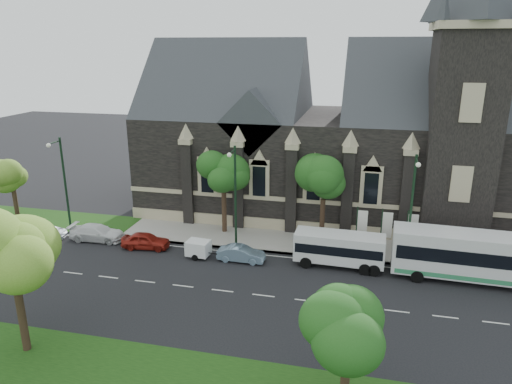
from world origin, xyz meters
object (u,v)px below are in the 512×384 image
(tree_park_east, at_px, (353,323))
(car_far_white, at_px, (97,233))
(tour_coach, at_px, (483,257))
(tree_walk_far, at_px, (14,172))
(tree_walk_left, at_px, (226,173))
(shuttle_bus, at_px, (340,248))
(banner_flag_center, at_px, (385,227))
(box_trailer, at_px, (198,248))
(tree_park_near, at_px, (17,245))
(banner_flag_right, at_px, (410,229))
(tree_walk_right, at_px, (327,178))
(car_far_red, at_px, (146,241))
(street_lamp_mid, at_px, (235,192))
(sedan, at_px, (241,254))
(street_lamp_near, at_px, (412,205))
(banner_flag_left, at_px, (360,225))
(car_far_grey, at_px, (45,232))
(street_lamp_far, at_px, (63,180))

(tree_park_east, relative_size, car_far_white, 1.28)
(tour_coach, bearing_deg, tree_walk_far, 176.24)
(tree_walk_far, distance_m, car_far_white, 12.55)
(tree_walk_left, bearing_deg, shuttle_bus, -24.22)
(banner_flag_center, height_order, tour_coach, banner_flag_center)
(tree_walk_far, distance_m, box_trailer, 22.25)
(tree_park_near, bearing_deg, banner_flag_right, 38.86)
(shuttle_bus, relative_size, box_trailer, 2.58)
(tree_walk_right, relative_size, car_far_red, 1.90)
(banner_flag_center, bearing_deg, tour_coach, -26.44)
(tree_walk_left, relative_size, street_lamp_mid, 0.85)
(tree_park_near, xyz_separation_m, car_far_white, (-4.81, 14.97, -5.70))
(shuttle_bus, bearing_deg, tree_park_east, -83.06)
(banner_flag_center, height_order, car_far_white, banner_flag_center)
(tree_park_east, bearing_deg, tree_park_near, 178.23)
(tree_walk_left, xyz_separation_m, sedan, (2.86, -5.70, -5.10))
(tree_walk_left, bearing_deg, banner_flag_center, -6.89)
(tree_park_near, xyz_separation_m, tree_walk_far, (-16.05, 18.95, -1.80))
(tree_park_east, xyz_separation_m, tour_coach, (8.95, 14.92, -2.61))
(tree_park_near, relative_size, street_lamp_mid, 0.95)
(banner_flag_center, height_order, sedan, banner_flag_center)
(street_lamp_mid, bearing_deg, street_lamp_near, 0.00)
(tree_park_east, xyz_separation_m, tree_walk_right, (-2.96, 20.04, 1.20))
(box_trailer, bearing_deg, shuttle_bus, 10.11)
(tree_walk_far, relative_size, sedan, 1.63)
(tree_walk_right, relative_size, box_trailer, 2.86)
(tree_walk_right, relative_size, banner_flag_right, 1.95)
(tree_park_east, relative_size, banner_flag_left, 1.57)
(banner_flag_right, distance_m, car_far_white, 27.06)
(tree_walk_far, height_order, car_far_white, tree_walk_far)
(tour_coach, distance_m, car_far_white, 31.73)
(shuttle_bus, bearing_deg, tour_coach, 0.00)
(street_lamp_near, height_order, sedan, street_lamp_near)
(tree_park_east, height_order, tour_coach, tree_park_east)
(tree_walk_left, xyz_separation_m, car_far_grey, (-15.64, -5.20, -5.10))
(banner_flag_center, bearing_deg, sedan, -160.37)
(street_lamp_mid, height_order, car_far_white, street_lamp_mid)
(tree_park_near, bearing_deg, tour_coach, 28.12)
(tree_walk_far, bearing_deg, box_trailer, -13.94)
(banner_flag_center, distance_m, banner_flag_right, 2.00)
(car_far_red, bearing_deg, tree_walk_far, 67.98)
(street_lamp_near, bearing_deg, car_far_white, -178.08)
(street_lamp_far, distance_m, sedan, 17.77)
(tree_walk_left, xyz_separation_m, car_far_white, (-10.78, -4.50, -5.02))
(tree_walk_left, distance_m, banner_flag_right, 16.52)
(sedan, distance_m, car_far_white, 13.70)
(banner_flag_right, distance_m, car_far_red, 22.19)
(banner_flag_center, relative_size, shuttle_bus, 0.57)
(car_far_white, bearing_deg, car_far_red, -100.52)
(tree_walk_far, relative_size, tour_coach, 0.49)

